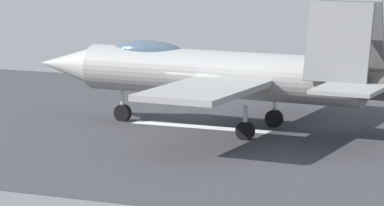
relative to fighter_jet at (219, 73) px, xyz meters
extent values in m
plane|color=slate|center=(0.86, -0.20, -2.47)|extent=(400.00, 400.00, 0.00)
cube|color=#373739|center=(0.86, -0.20, -2.46)|extent=(240.00, 26.00, 0.02)
cube|color=white|center=(0.09, -0.20, -2.44)|extent=(8.00, 0.70, 0.00)
cylinder|color=gray|center=(-0.08, 0.00, -0.07)|extent=(12.54, 2.60, 1.99)
cone|color=gray|center=(7.57, -0.37, -0.07)|extent=(2.95, 1.83, 1.69)
ellipsoid|color=#3F5160|center=(3.42, -0.17, 0.68)|extent=(3.65, 1.28, 1.10)
cylinder|color=#47423D|center=(-6.44, 0.87, -0.07)|extent=(2.25, 1.21, 1.10)
cylinder|color=#47423D|center=(-6.49, -0.23, -0.07)|extent=(2.25, 1.21, 1.10)
cube|color=gray|center=(-0.89, 3.94, -0.17)|extent=(3.68, 5.96, 0.24)
cube|color=gray|center=(-1.27, -3.84, -0.17)|extent=(3.68, 5.96, 0.24)
cube|color=gray|center=(-6.35, 2.71, 0.03)|extent=(2.53, 2.91, 0.16)
cube|color=gray|center=(-6.58, -2.08, 0.03)|extent=(2.53, 2.91, 0.16)
cube|color=slate|center=(-5.46, 1.17, 1.63)|extent=(2.64, 1.07, 3.14)
cube|color=slate|center=(-5.55, -0.63, 1.63)|extent=(2.64, 1.07, 3.14)
cylinder|color=silver|center=(4.70, -0.23, -1.77)|extent=(0.18, 0.18, 1.40)
cylinder|color=black|center=(4.70, -0.23, -2.09)|extent=(0.77, 0.34, 0.76)
cylinder|color=silver|center=(-1.80, 1.69, -1.77)|extent=(0.18, 0.18, 1.40)
cylinder|color=black|center=(-1.80, 1.69, -2.09)|extent=(0.77, 0.34, 0.76)
cylinder|color=silver|center=(-1.96, -1.51, -1.77)|extent=(0.18, 0.18, 1.40)
cylinder|color=black|center=(-1.96, -1.51, -2.09)|extent=(0.77, 0.34, 0.76)
camera|label=1|loc=(-16.40, 41.75, 6.01)|focal=100.22mm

